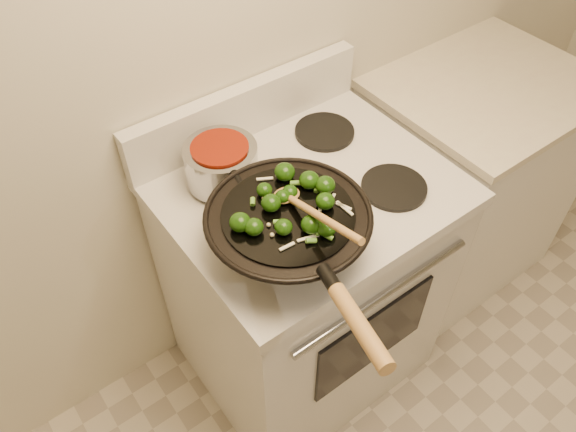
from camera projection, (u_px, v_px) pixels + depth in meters
stove at (304, 282)px, 1.87m from camera, size 0.78×0.67×1.08m
counter_unit at (462, 180)px, 2.23m from camera, size 0.74×0.62×0.91m
wok at (289, 230)px, 1.33m from camera, size 0.40×0.65×0.19m
stirfry at (292, 203)px, 1.29m from camera, size 0.28×0.27×0.04m
wooden_spoon at (306, 207)px, 1.25m from camera, size 0.07×0.31×0.12m
saucepan at (222, 164)px, 1.50m from camera, size 0.20×0.32×0.12m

